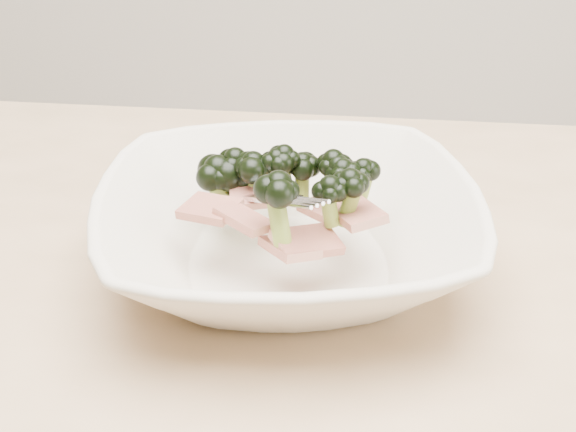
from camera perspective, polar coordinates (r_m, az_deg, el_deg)
The scene contains 2 objects.
dining_table at distance 0.67m, azimuth 0.04°, elevation -13.14°, with size 1.20×0.80×0.75m.
broccoli_dish at distance 0.63m, azimuth -0.05°, elevation -0.75°, with size 0.35×0.35×0.11m.
Camera 1 is at (0.06, -0.50, 1.10)m, focal length 50.00 mm.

